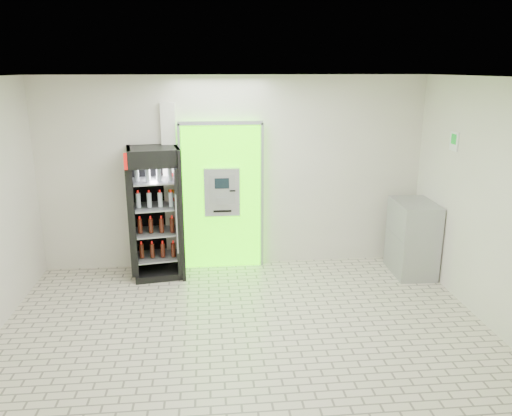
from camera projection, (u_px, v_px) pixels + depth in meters
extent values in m
plane|color=beige|center=(247.00, 343.00, 5.82)|extent=(6.00, 6.00, 0.00)
plane|color=silver|center=(234.00, 173.00, 7.81)|extent=(6.00, 0.00, 6.00)
plane|color=silver|center=(280.00, 341.00, 3.02)|extent=(6.00, 0.00, 6.00)
plane|color=silver|center=(508.00, 213.00, 5.70)|extent=(0.00, 5.00, 5.00)
plane|color=white|center=(246.00, 78.00, 5.01)|extent=(6.00, 6.00, 0.00)
cube|color=#3DF200|center=(222.00, 196.00, 7.82)|extent=(1.20, 0.12, 2.30)
cube|color=gray|center=(221.00, 123.00, 7.44)|extent=(1.28, 0.04, 0.06)
cube|color=gray|center=(181.00, 199.00, 7.69)|extent=(0.04, 0.04, 2.30)
cube|color=gray|center=(262.00, 197.00, 7.81)|extent=(0.04, 0.04, 2.30)
cube|color=black|center=(229.00, 237.00, 7.95)|extent=(0.62, 0.01, 0.67)
cube|color=black|center=(198.00, 145.00, 7.51)|extent=(0.22, 0.01, 0.18)
cube|color=#9A9CA1|center=(222.00, 192.00, 7.69)|extent=(0.55, 0.12, 0.75)
cube|color=black|center=(222.00, 183.00, 7.59)|extent=(0.22, 0.01, 0.16)
cube|color=gray|center=(222.00, 201.00, 7.66)|extent=(0.16, 0.01, 0.12)
cube|color=black|center=(232.00, 191.00, 7.63)|extent=(0.09, 0.01, 0.02)
cube|color=black|center=(222.00, 211.00, 7.70)|extent=(0.28, 0.01, 0.03)
cube|color=silver|center=(171.00, 188.00, 7.73)|extent=(0.22, 0.10, 2.60)
cube|color=#193FB2|center=(170.00, 166.00, 7.58)|extent=(0.09, 0.01, 0.06)
cube|color=red|center=(170.00, 175.00, 7.61)|extent=(0.09, 0.01, 0.06)
cube|color=yellow|center=(171.00, 183.00, 7.65)|extent=(0.09, 0.01, 0.06)
cube|color=orange|center=(171.00, 191.00, 7.68)|extent=(0.09, 0.01, 0.06)
cube|color=red|center=(172.00, 200.00, 7.72)|extent=(0.09, 0.01, 0.06)
cube|color=black|center=(156.00, 213.00, 7.50)|extent=(0.84, 0.78, 1.98)
cube|color=black|center=(158.00, 207.00, 7.80)|extent=(0.74, 0.17, 1.98)
cube|color=#B20D09|center=(151.00, 160.00, 6.95)|extent=(0.72, 0.12, 0.24)
cube|color=white|center=(151.00, 160.00, 6.95)|extent=(0.41, 0.07, 0.07)
cube|color=black|center=(159.00, 271.00, 7.76)|extent=(0.84, 0.78, 0.10)
cylinder|color=gray|center=(177.00, 224.00, 7.21)|extent=(0.03, 0.03, 0.89)
cube|color=gray|center=(159.00, 256.00, 7.69)|extent=(0.71, 0.67, 0.02)
cube|color=gray|center=(157.00, 232.00, 7.59)|extent=(0.71, 0.67, 0.02)
cube|color=gray|center=(156.00, 207.00, 7.48)|extent=(0.71, 0.67, 0.02)
cube|color=gray|center=(154.00, 181.00, 7.37)|extent=(0.71, 0.67, 0.02)
cube|color=#9A9CA1|center=(412.00, 238.00, 7.68)|extent=(0.60, 0.88, 1.14)
cube|color=gray|center=(395.00, 235.00, 7.64)|extent=(0.03, 0.84, 0.01)
cube|color=white|center=(454.00, 141.00, 6.87)|extent=(0.02, 0.22, 0.26)
cube|color=#0D9924|center=(454.00, 139.00, 6.86)|extent=(0.00, 0.14, 0.14)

